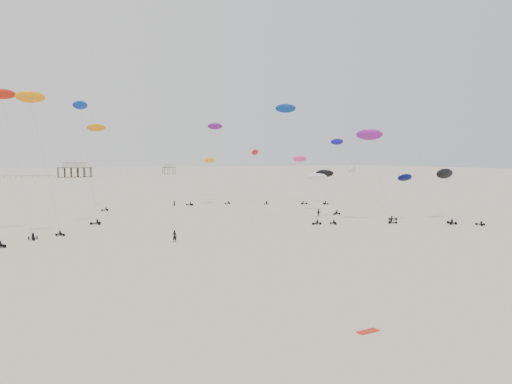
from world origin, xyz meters
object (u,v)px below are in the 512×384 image
pavilion_small (169,170)px  rig_4 (34,116)px  spectator_0 (175,242)px  pavilion_main (75,171)px  rig_0 (9,129)px  rig_9 (320,183)px

pavilion_small → rig_4: bearing=-108.8°
spectator_0 → pavilion_main: bearing=-54.1°
pavilion_main → spectator_0: bearing=-91.4°
pavilion_small → pavilion_main: bearing=-156.8°
pavilion_small → spectator_0: 307.09m
pavilion_main → rig_0: size_ratio=0.80×
rig_9 → rig_4: bearing=80.1°
rig_4 → rig_9: (64.32, 12.83, -13.33)m
pavilion_small → rig_0: rig_0 is taller
pavilion_main → rig_4: rig_4 is taller
pavilion_small → spectator_0: bearing=-104.4°
rig_0 → rig_4: bearing=139.8°
pavilion_main → rig_4: bearing=-95.8°
rig_4 → pavilion_small: bearing=-146.6°
pavilion_main → rig_9: rig_9 is taller
rig_0 → rig_4: rig_0 is taller
rig_0 → rig_9: rig_0 is taller
rig_0 → spectator_0: size_ratio=11.76×
pavilion_small → rig_9: 269.13m
rig_0 → rig_4: 5.34m
pavilion_main → rig_4: size_ratio=0.86×
rig_4 → rig_9: rig_4 is taller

